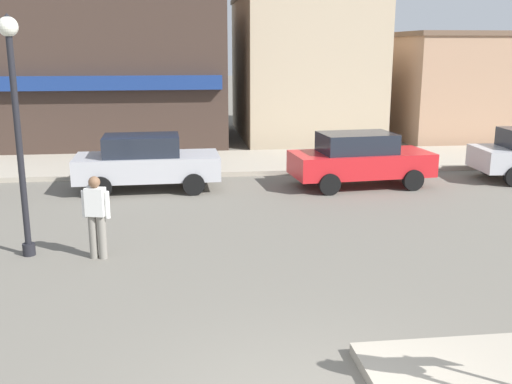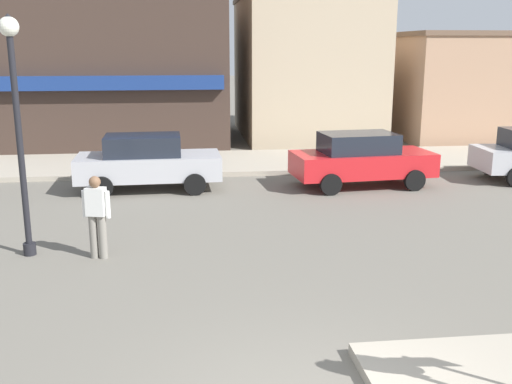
{
  "view_description": "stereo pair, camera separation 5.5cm",
  "coord_description": "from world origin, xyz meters",
  "px_view_note": "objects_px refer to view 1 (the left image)",
  "views": [
    {
      "loc": [
        -1.42,
        -5.53,
        3.96
      ],
      "look_at": [
        -0.16,
        4.5,
        1.5
      ],
      "focal_mm": 42.0,
      "sensor_mm": 36.0,
      "label": 1
    },
    {
      "loc": [
        -1.37,
        -5.54,
        3.96
      ],
      "look_at": [
        -0.16,
        4.5,
        1.5
      ],
      "focal_mm": 42.0,
      "sensor_mm": 36.0,
      "label": 2
    }
  ],
  "objects_px": {
    "lamp_post": "(15,103)",
    "pedestrian_crossing_near": "(96,215)",
    "parked_car_second": "(360,159)",
    "parked_car_nearest": "(146,162)"
  },
  "relations": [
    {
      "from": "parked_car_nearest",
      "to": "pedestrian_crossing_near",
      "type": "height_order",
      "value": "pedestrian_crossing_near"
    },
    {
      "from": "lamp_post",
      "to": "parked_car_nearest",
      "type": "xyz_separation_m",
      "value": [
        2.01,
        5.3,
        -2.15
      ]
    },
    {
      "from": "lamp_post",
      "to": "parked_car_second",
      "type": "bearing_deg",
      "value": 31.56
    },
    {
      "from": "lamp_post",
      "to": "pedestrian_crossing_near",
      "type": "relative_size",
      "value": 2.82
    },
    {
      "from": "lamp_post",
      "to": "parked_car_second",
      "type": "xyz_separation_m",
      "value": [
        8.12,
        4.99,
        -2.15
      ]
    },
    {
      "from": "lamp_post",
      "to": "pedestrian_crossing_near",
      "type": "height_order",
      "value": "lamp_post"
    },
    {
      "from": "parked_car_nearest",
      "to": "lamp_post",
      "type": "bearing_deg",
      "value": -110.78
    },
    {
      "from": "parked_car_second",
      "to": "parked_car_nearest",
      "type": "bearing_deg",
      "value": 177.07
    },
    {
      "from": "lamp_post",
      "to": "pedestrian_crossing_near",
      "type": "bearing_deg",
      "value": -13.77
    },
    {
      "from": "pedestrian_crossing_near",
      "to": "parked_car_nearest",
      "type": "bearing_deg",
      "value": 83.52
    }
  ]
}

